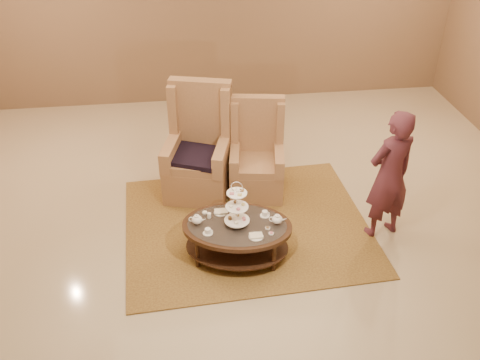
{
  "coord_description": "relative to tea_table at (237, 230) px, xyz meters",
  "views": [
    {
      "loc": [
        -0.65,
        -4.57,
        3.93
      ],
      "look_at": [
        -0.03,
        0.2,
        0.77
      ],
      "focal_mm": 40.0,
      "sensor_mm": 36.0,
      "label": 1
    }
  ],
  "objects": [
    {
      "name": "ground",
      "position": [
        0.11,
        0.14,
        -0.36
      ],
      "size": [
        8.0,
        8.0,
        0.0
      ],
      "primitive_type": "plane",
      "color": "#BFAE8E",
      "rests_on": "ground"
    },
    {
      "name": "ceiling",
      "position": [
        0.11,
        0.14,
        -0.36
      ],
      "size": [
        8.0,
        8.0,
        0.02
      ],
      "primitive_type": "cube",
      "color": "white",
      "rests_on": "ground"
    },
    {
      "name": "rug",
      "position": [
        0.18,
        0.51,
        -0.35
      ],
      "size": [
        2.92,
        2.48,
        0.02
      ],
      "rotation": [
        0.0,
        0.0,
        0.05
      ],
      "color": "olive",
      "rests_on": "ground"
    },
    {
      "name": "tea_table",
      "position": [
        0.0,
        0.0,
        0.0
      ],
      "size": [
        1.31,
        1.02,
        0.98
      ],
      "rotation": [
        0.0,
        0.0,
        -0.2
      ],
      "color": "black",
      "rests_on": "ground"
    },
    {
      "name": "armchair_left",
      "position": [
        -0.31,
        1.38,
        0.12
      ],
      "size": [
        0.94,
        0.96,
        1.42
      ],
      "rotation": [
        0.0,
        0.0,
        -0.27
      ],
      "color": "#A9784F",
      "rests_on": "ground"
    },
    {
      "name": "armchair_right",
      "position": [
        0.41,
        1.28,
        0.05
      ],
      "size": [
        0.76,
        0.78,
        1.22
      ],
      "rotation": [
        0.0,
        0.0,
        -0.16
      ],
      "color": "#A9784F",
      "rests_on": "ground"
    },
    {
      "name": "person",
      "position": [
        1.7,
        0.2,
        0.42
      ],
      "size": [
        0.65,
        0.52,
        1.56
      ],
      "rotation": [
        0.0,
        0.0,
        3.44
      ],
      "color": "#4F222D",
      "rests_on": "ground"
    }
  ]
}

